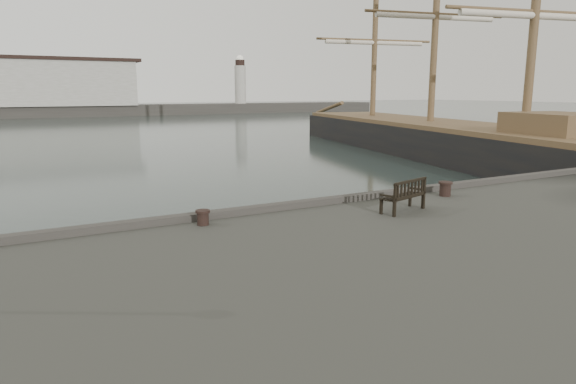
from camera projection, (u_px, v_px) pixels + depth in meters
name	position (u px, v px, depth m)	size (l,w,h in m)	color
ground	(315.00, 257.00, 14.78)	(400.00, 400.00, 0.00)	black
breakwater	(20.00, 93.00, 90.85)	(140.00, 9.50, 12.20)	#383530
bench	(403.00, 201.00, 13.52)	(1.54, 0.86, 0.84)	black
bollard_left	(203.00, 218.00, 12.17)	(0.34, 0.34, 0.36)	black
bollard_right	(445.00, 189.00, 15.52)	(0.42, 0.42, 0.44)	black
tall_ship_main	(429.00, 144.00, 39.47)	(14.42, 36.34, 26.73)	black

